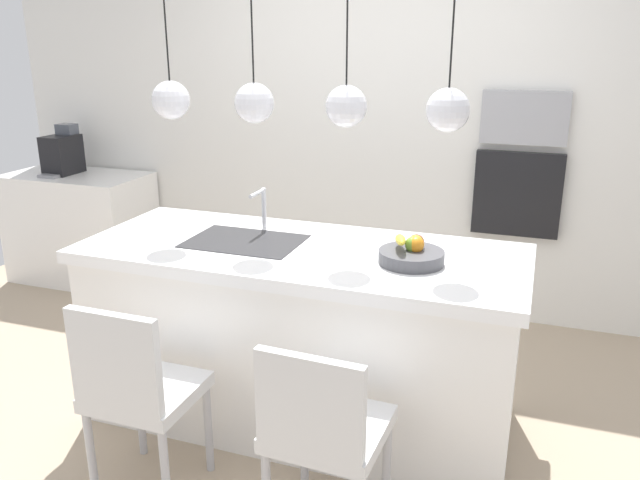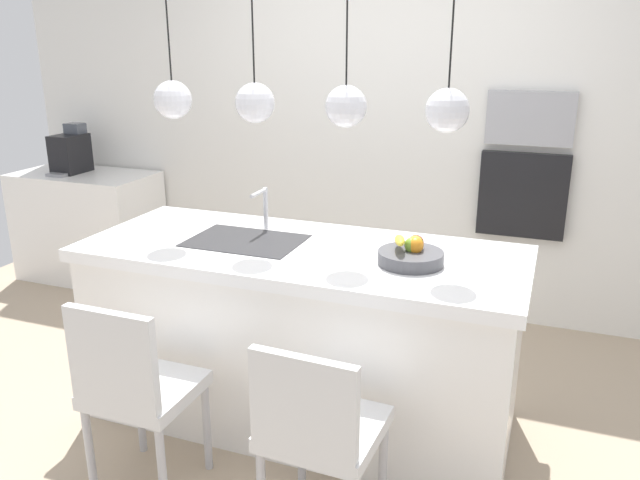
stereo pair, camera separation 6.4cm
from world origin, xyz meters
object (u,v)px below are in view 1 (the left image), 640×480
microwave (525,118)px  chair_middle (323,429)px  oven (517,194)px  chair_near (137,388)px  fruit_bowl (412,253)px  coffee_machine (62,153)px

microwave → chair_middle: size_ratio=0.62×
oven → chair_near: 2.75m
chair_middle → chair_near: bearing=-179.8°
microwave → chair_near: (-1.35, -2.37, -0.89)m
fruit_bowl → microwave: 1.72m
fruit_bowl → coffee_machine: 3.32m
microwave → oven: size_ratio=0.96×
coffee_machine → chair_near: coffee_machine is taller
chair_near → coffee_machine: bearing=135.1°
fruit_bowl → oven: (0.38, 1.62, -0.07)m
microwave → chair_middle: (-0.54, -2.36, -0.90)m
chair_near → chair_middle: chair_near is taller
coffee_machine → microwave: 3.46m
fruit_bowl → oven: 1.66m
oven → chair_middle: (-0.54, -2.36, -0.40)m
chair_middle → coffee_machine: bearing=144.5°
fruit_bowl → chair_middle: bearing=-102.0°
coffee_machine → chair_middle: (2.89, -2.07, -0.52)m
chair_near → chair_middle: bearing=0.2°
coffee_machine → oven: bearing=5.0°
coffee_machine → microwave: microwave is taller
microwave → chair_near: bearing=-119.7°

